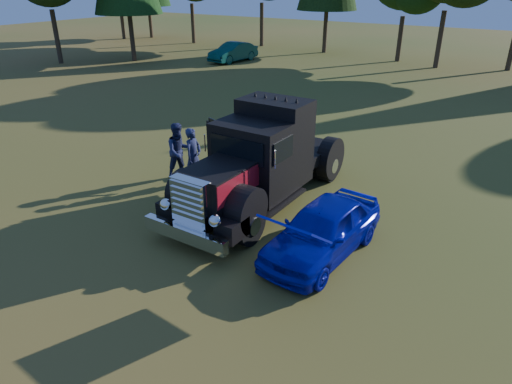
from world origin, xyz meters
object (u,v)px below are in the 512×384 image
at_px(spectator_near, 193,156).
at_px(distant_teal_car, 233,52).
at_px(hotrod_coupe, 322,230).
at_px(spectator_far, 179,151).
at_px(diamond_t_truck, 259,164).

distance_m(spectator_near, distant_teal_car, 23.86).
bearing_deg(hotrod_coupe, spectator_near, 163.58).
relative_size(hotrod_coupe, distant_teal_car, 0.95).
height_order(spectator_near, distant_teal_car, spectator_near).
bearing_deg(spectator_near, distant_teal_car, 27.84).
xyz_separation_m(hotrod_coupe, spectator_far, (-6.05, 1.65, 0.29)).
bearing_deg(diamond_t_truck, spectator_near, 177.94).
bearing_deg(spectator_far, diamond_t_truck, -67.06).
height_order(diamond_t_truck, spectator_far, diamond_t_truck).
xyz_separation_m(spectator_near, distant_teal_car, (-12.88, 20.08, -0.20)).
bearing_deg(spectator_near, hotrod_coupe, -111.27).
relative_size(spectator_far, distant_teal_car, 0.43).
bearing_deg(hotrod_coupe, diamond_t_truck, 151.95).
bearing_deg(hotrod_coupe, spectator_far, 164.77).
height_order(diamond_t_truck, spectator_near, diamond_t_truck).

